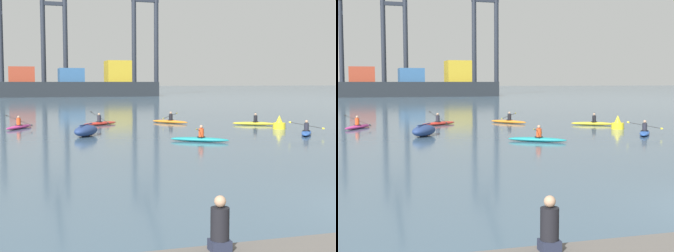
{
  "view_description": "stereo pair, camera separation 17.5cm",
  "coord_description": "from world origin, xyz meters",
  "views": [
    {
      "loc": [
        -9.99,
        -10.47,
        3.4
      ],
      "look_at": [
        -0.95,
        19.76,
        0.6
      ],
      "focal_mm": 53.35,
      "sensor_mm": 36.0,
      "label": 1
    },
    {
      "loc": [
        -9.82,
        -10.52,
        3.4
      ],
      "look_at": [
        -0.95,
        19.76,
        0.6
      ],
      "focal_mm": 53.35,
      "sensor_mm": 36.0,
      "label": 2
    }
  ],
  "objects": [
    {
      "name": "kayak_orange",
      "position": [
        1.9,
        28.75,
        0.17
      ],
      "size": [
        2.67,
        2.97,
        0.95
      ],
      "color": "orange",
      "rests_on": "ground"
    },
    {
      "name": "kayak_blue",
      "position": [
        7.72,
        17.6,
        0.17
      ],
      "size": [
        2.42,
        3.14,
        0.95
      ],
      "color": "#2856B2",
      "rests_on": "ground"
    },
    {
      "name": "gantry_crane_east_mid",
      "position": [
        22.24,
        117.64,
        19.35
      ],
      "size": [
        7.23,
        20.47,
        37.85
      ],
      "color": "#232833",
      "rests_on": "ground"
    },
    {
      "name": "channel_buoy",
      "position": [
        7.99,
        21.6,
        0.36
      ],
      "size": [
        0.9,
        0.9,
        1.0
      ],
      "color": "yellow",
      "rests_on": "ground"
    },
    {
      "name": "container_barge",
      "position": [
        2.07,
        107.14,
        2.62
      ],
      "size": [
        39.97,
        8.97,
        8.39
      ],
      "color": "#1E2328",
      "rests_on": "ground"
    },
    {
      "name": "seated_onlooker",
      "position": [
        -6.99,
        -3.31,
        1.11
      ],
      "size": [
        0.32,
        0.3,
        0.9
      ],
      "color": "#23283D",
      "rests_on": "stone_quay"
    },
    {
      "name": "kayak_magenta",
      "position": [
        -10.01,
        27.25,
        0.17
      ],
      "size": [
        2.23,
        3.24,
        1.02
      ],
      "color": "#C13384",
      "rests_on": "ground"
    },
    {
      "name": "kayak_teal",
      "position": [
        -0.18,
        16.04,
        0.17
      ],
      "size": [
        3.2,
        2.32,
        0.95
      ],
      "color": "teal",
      "rests_on": "ground"
    },
    {
      "name": "capsized_dinghy",
      "position": [
        -6.01,
        20.79,
        0.35
      ],
      "size": [
        2.28,
        2.8,
        0.76
      ],
      "color": "navy",
      "rests_on": "ground"
    },
    {
      "name": "gantry_crane_west_mid",
      "position": [
        -1.11,
        118.53,
        18.19
      ],
      "size": [
        6.66,
        20.5,
        35.16
      ],
      "color": "#232833",
      "rests_on": "ground"
    },
    {
      "name": "kayak_yellow",
      "position": [
        7.71,
        25.02,
        0.17
      ],
      "size": [
        3.24,
        2.22,
        0.99
      ],
      "color": "yellow",
      "rests_on": "ground"
    },
    {
      "name": "kayak_red",
      "position": [
        -3.91,
        28.62,
        0.17
      ],
      "size": [
        3.17,
        2.36,
        1.08
      ],
      "color": "red",
      "rests_on": "ground"
    }
  ]
}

